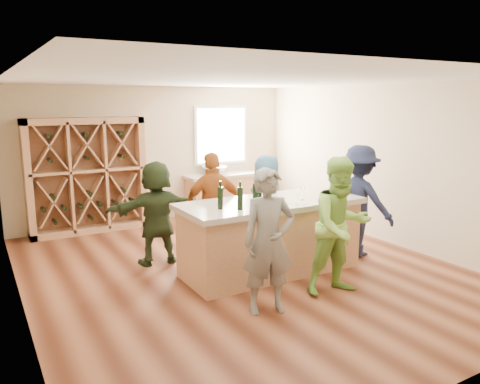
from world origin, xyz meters
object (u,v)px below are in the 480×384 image
wine_rack (87,176)px  tasting_counter_base (270,239)px  wine_bottle_d (256,195)px  person_far_right (267,202)px  person_far_left (157,213)px  person_far_mid (213,206)px  wine_bottle_b (240,199)px  wine_bottle_a (220,198)px  person_server (358,201)px  person_near_left (269,242)px  wine_bottle_e (259,194)px  person_near_right (341,226)px  sink (215,170)px

wine_rack → tasting_counter_base: 4.05m
wine_bottle_d → person_far_right: 1.66m
wine_rack → person_far_left: bearing=-77.6°
person_far_mid → person_far_left: (-0.87, 0.21, -0.05)m
wine_bottle_b → wine_bottle_a: bearing=141.5°
person_server → person_far_mid: bearing=44.2°
wine_rack → person_far_mid: 2.94m
person_far_right → tasting_counter_base: bearing=38.0°
wine_bottle_a → person_near_left: size_ratio=0.17×
tasting_counter_base → wine_bottle_e: (-0.28, -0.12, 0.73)m
wine_bottle_d → wine_bottle_e: wine_bottle_d is taller
wine_bottle_b → person_far_right: size_ratio=0.19×
wine_rack → wine_bottle_b: (1.16, -3.82, 0.13)m
person_far_right → person_far_left: size_ratio=0.99×
wine_bottle_b → person_near_right: size_ratio=0.17×
wine_bottle_e → person_far_right: size_ratio=0.19×
wine_bottle_e → wine_bottle_b: bearing=-159.0°
person_far_left → sink: bearing=-127.9°
sink → tasting_counter_base: sink is taller
wine_bottle_b → person_far_right: bearing=45.4°
person_far_mid → wine_rack: bearing=-53.1°
tasting_counter_base → person_far_left: person_far_left is taller
tasting_counter_base → person_near_left: 1.41m
wine_rack → sink: (2.70, -0.07, -0.09)m
tasting_counter_base → person_near_right: person_near_right is taller
tasting_counter_base → person_far_right: (0.60, 1.03, 0.31)m
person_near_right → person_far_right: person_near_right is taller
person_server → wine_bottle_a: bearing=71.2°
tasting_counter_base → person_near_right: 1.24m
sink → wine_bottle_b: bearing=-112.2°
wine_bottle_d → tasting_counter_base: bearing=28.8°
wine_bottle_a → person_far_right: bearing=37.2°
wine_rack → wine_bottle_b: 4.00m
tasting_counter_base → wine_bottle_e: bearing=-156.9°
person_server → person_far_left: (-2.99, 1.26, -0.10)m
wine_bottle_b → person_near_right: (1.03, -0.84, -0.32)m
person_near_right → sink: bearing=90.8°
sink → wine_bottle_d: size_ratio=1.68×
tasting_counter_base → wine_bottle_b: bearing=-158.1°
person_near_right → person_far_left: bearing=133.2°
person_near_left → person_far_left: (-0.55, 2.30, -0.06)m
wine_rack → wine_bottle_d: 4.04m
wine_bottle_a → person_far_mid: person_far_mid is taller
person_near_left → person_far_mid: person_near_left is taller
wine_bottle_d → person_near_right: bearing=-49.8°
person_far_right → person_near_left: bearing=35.7°
person_near_right → person_far_right: bearing=90.3°
wine_rack → person_far_right: size_ratio=1.37×
wine_rack → person_server: wine_rack is taller
person_far_mid → person_far_left: bearing=-5.2°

